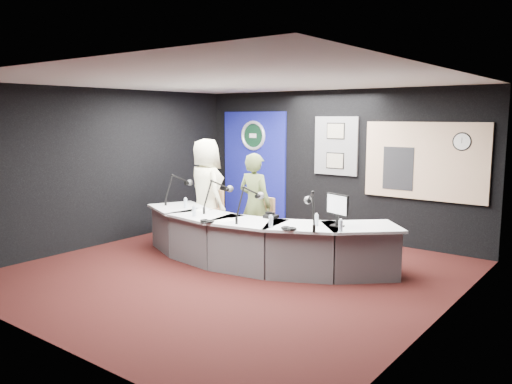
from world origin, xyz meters
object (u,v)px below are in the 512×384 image
Objects in this scene: broadcast_desk at (254,240)px; person_woman at (255,204)px; armchair_left at (207,217)px; armchair_right at (255,228)px; person_man at (206,191)px.

person_woman is (-0.34, 0.47, 0.48)m from broadcast_desk.
armchair_right is (1.24, -0.15, -0.02)m from armchair_left.
broadcast_desk is 4.83× the size of armchair_left.
armchair_left is 1.31m from person_woman.
broadcast_desk is 5.05× the size of armchair_right.
broadcast_desk is at bearing 126.58° from person_woman.
person_woman reaches higher than broadcast_desk.
broadcast_desk is 0.58m from armchair_right.
armchair_left is at bearing -0.00° from person_man.
armchair_right is 0.41m from person_woman.
armchair_left is 0.49m from person_man.
person_woman reaches higher than armchair_right.
broadcast_desk is 1.79m from person_man.
person_man is (0.00, 0.00, 0.49)m from armchair_left.
person_man is (-1.24, 0.15, 0.51)m from armchair_right.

